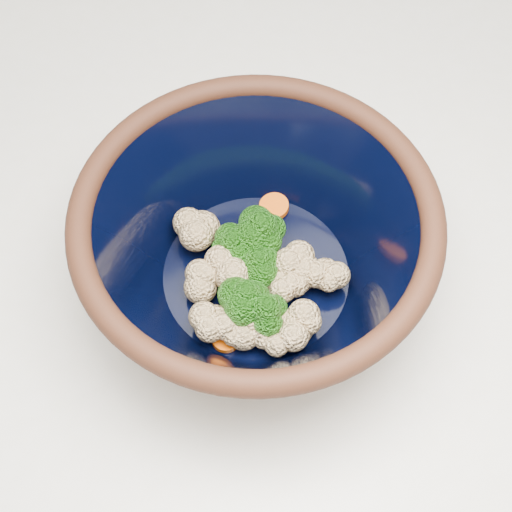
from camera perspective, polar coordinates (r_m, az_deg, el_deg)
counter at (r=1.07m, az=1.98°, el=-18.09°), size 1.20×1.20×0.90m
mixing_bowl at (r=0.61m, az=0.00°, el=0.62°), size 0.38×0.38×0.13m
vegetable_pile at (r=0.62m, az=0.10°, el=-1.65°), size 0.14×0.16×0.06m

